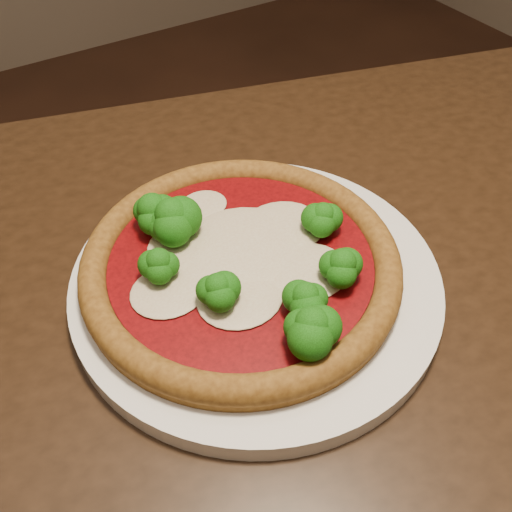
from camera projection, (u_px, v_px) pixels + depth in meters
floor at (270, 499)px, 1.12m from camera, size 4.00×4.00×0.00m
dining_table at (324, 395)px, 0.55m from camera, size 1.24×1.06×0.75m
plate at (256, 281)px, 0.50m from camera, size 0.32×0.32×0.02m
pizza at (239, 261)px, 0.48m from camera, size 0.27×0.27×0.06m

